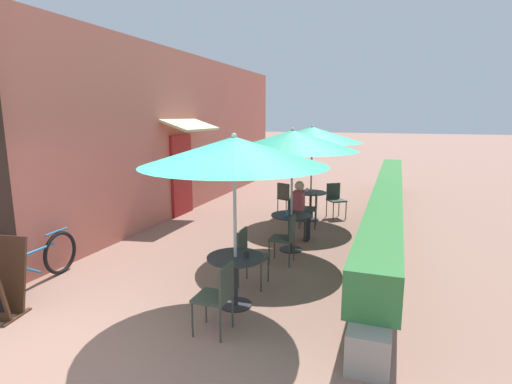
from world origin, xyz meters
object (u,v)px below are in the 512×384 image
cafe_chair_near_right (218,293)px  seated_patron_mid_left (301,208)px  cafe_chair_near_left (249,252)px  cafe_chair_far_left (335,197)px  patio_table_near (235,270)px  cafe_chair_far_back (311,206)px  patio_umbrella_far (312,135)px  coffee_cup_far (307,190)px  patio_table_far (311,200)px  coffee_cup_near (246,254)px  coffee_cup_mid (287,213)px  cafe_chair_mid_left (295,215)px  patio_umbrella_mid (293,140)px  patio_table_mid (291,225)px  bicycle_leaning (33,264)px  cafe_chair_mid_right (286,235)px  patio_umbrella_near (234,151)px  cafe_chair_far_right (286,196)px

cafe_chair_near_right → seated_patron_mid_left: seated_patron_mid_left is taller
cafe_chair_near_left → cafe_chair_far_left: 4.72m
patio_table_near → cafe_chair_far_back: bearing=87.7°
patio_umbrella_far → coffee_cup_far: (-0.10, 0.02, -1.37)m
patio_table_far → coffee_cup_far: 0.26m
coffee_cup_near → coffee_cup_mid: bearing=92.0°
cafe_chair_mid_left → coffee_cup_far: bearing=-177.5°
patio_umbrella_mid → patio_table_far: (-0.13, 2.40, -1.61)m
coffee_cup_near → coffee_cup_mid: same height
patio_table_mid → bicycle_leaning: 4.40m
coffee_cup_near → bicycle_leaning: size_ratio=0.05×
coffee_cup_mid → cafe_chair_mid_left: bearing=92.5°
cafe_chair_mid_right → coffee_cup_near: bearing=175.6°
patio_table_near → coffee_cup_far: size_ratio=8.60×
patio_umbrella_far → bicycle_leaning: bearing=-120.3°
patio_table_near → coffee_cup_near: bearing=14.5°
seated_patron_mid_left → patio_table_far: seated_patron_mid_left is taller
patio_umbrella_mid → patio_table_far: patio_umbrella_mid is taller
patio_table_near → patio_table_far: size_ratio=1.00×
patio_umbrella_mid → seated_patron_mid_left: (0.01, 0.73, -1.44)m
patio_umbrella_near → patio_umbrella_mid: size_ratio=1.00×
patio_umbrella_mid → cafe_chair_mid_right: bearing=-82.2°
coffee_cup_mid → cafe_chair_far_left: (0.47, 3.01, -0.24)m
patio_table_mid → cafe_chair_mid_right: (0.10, -0.72, 0.00)m
cafe_chair_near_right → cafe_chair_far_left: same height
cafe_chair_mid_right → patio_table_far: size_ratio=1.12×
patio_umbrella_mid → patio_umbrella_far: 2.41m
patio_table_near → cafe_chair_near_right: bearing=-83.8°
patio_table_near → seated_patron_mid_left: 3.24m
patio_umbrella_mid → seated_patron_mid_left: patio_umbrella_mid is taller
cafe_chair_far_left → patio_umbrella_mid: bearing=44.8°
coffee_cup_far → bicycle_leaning: 6.18m
cafe_chair_near_left → coffee_cup_far: (-0.02, 4.19, 0.24)m
coffee_cup_near → cafe_chair_far_right: bearing=99.5°
patio_umbrella_near → cafe_chair_far_right: bearing=97.8°
cafe_chair_near_right → patio_table_mid: size_ratio=1.12×
patio_table_mid → cafe_chair_far_left: size_ratio=0.89×
cafe_chair_near_left → seated_patron_mid_left: (0.22, 2.50, 0.17)m
patio_umbrella_near → cafe_chair_mid_left: 3.60m
coffee_cup_mid → bicycle_leaning: (-3.19, -2.85, -0.38)m
cafe_chair_mid_left → coffee_cup_mid: 0.86m
patio_umbrella_near → coffee_cup_mid: (0.06, 2.40, -1.37)m
cafe_chair_near_right → seated_patron_mid_left: 3.96m
patio_umbrella_far → coffee_cup_far: size_ratio=27.15×
patio_umbrella_mid → cafe_chair_mid_left: bearing=97.8°
patio_table_near → patio_umbrella_far: (-0.00, 4.90, 1.61)m
patio_table_mid → bicycle_leaning: (-3.26, -2.96, -0.14)m
patio_table_far → cafe_chair_far_back: (0.17, -0.71, 0.00)m
patio_table_near → patio_umbrella_far: 5.16m
coffee_cup_near → patio_umbrella_mid: size_ratio=0.04×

